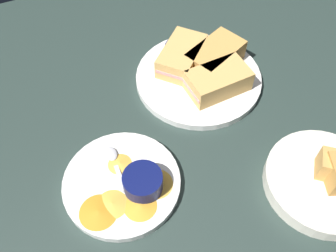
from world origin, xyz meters
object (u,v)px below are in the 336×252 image
(ramekin_dark_sauce, at_px, (182,53))
(plate_chips_companion, at_px, (122,183))
(ramekin_light_gravy, at_px, (143,182))
(sandwich_half_far, at_px, (215,56))
(spoon_by_dark_ramekin, at_px, (199,73))
(spoon_by_gravy_ramekin, at_px, (113,159))
(sandwich_half_near, at_px, (218,81))
(bread_basket_rear, at_px, (325,180))
(plate_sandwich_main, at_px, (198,78))
(sandwich_half_extra, at_px, (182,56))

(ramekin_dark_sauce, xyz_separation_m, plate_chips_companion, (0.23, 0.24, -0.03))
(ramekin_dark_sauce, bearing_deg, ramekin_light_gravy, 53.34)
(ramekin_light_gravy, bearing_deg, sandwich_half_far, -139.31)
(ramekin_dark_sauce, bearing_deg, plate_chips_companion, 46.14)
(spoon_by_dark_ramekin, bearing_deg, spoon_by_gravy_ramekin, 29.01)
(sandwich_half_near, distance_m, spoon_by_dark_ramekin, 0.06)
(sandwich_half_near, height_order, ramekin_dark_sauce, sandwich_half_near)
(bread_basket_rear, bearing_deg, spoon_by_gravy_ramekin, -30.05)
(plate_sandwich_main, relative_size, plate_chips_companion, 1.30)
(bread_basket_rear, bearing_deg, spoon_by_dark_ramekin, -74.92)
(ramekin_dark_sauce, bearing_deg, sandwich_half_extra, 63.88)
(plate_sandwich_main, relative_size, sandwich_half_near, 2.06)
(plate_sandwich_main, height_order, sandwich_half_extra, sandwich_half_extra)
(plate_chips_companion, bearing_deg, ramekin_dark_sauce, -133.86)
(ramekin_dark_sauce, height_order, ramekin_light_gravy, ramekin_dark_sauce)
(ramekin_light_gravy, bearing_deg, sandwich_half_extra, -127.10)
(plate_chips_companion, bearing_deg, sandwich_half_extra, -134.59)
(spoon_by_dark_ramekin, xyz_separation_m, ramekin_light_gravy, (0.21, 0.21, 0.02))
(plate_sandwich_main, distance_m, ramekin_light_gravy, 0.30)
(spoon_by_gravy_ramekin, bearing_deg, bread_basket_rear, 149.95)
(sandwich_half_far, bearing_deg, plate_chips_companion, 34.01)
(plate_sandwich_main, height_order, spoon_by_gravy_ramekin, spoon_by_gravy_ramekin)
(sandwich_half_near, height_order, plate_chips_companion, sandwich_half_near)
(spoon_by_gravy_ramekin, relative_size, bread_basket_rear, 0.47)
(sandwich_half_near, distance_m, plate_chips_companion, 0.30)
(sandwich_half_near, relative_size, sandwich_half_extra, 0.93)
(plate_chips_companion, relative_size, bread_basket_rear, 1.03)
(sandwich_half_extra, bearing_deg, spoon_by_dark_ramekin, 114.55)
(bread_basket_rear, bearing_deg, plate_sandwich_main, -74.50)
(ramekin_dark_sauce, height_order, plate_chips_companion, ramekin_dark_sauce)
(sandwich_half_near, bearing_deg, plate_sandwich_main, -68.60)
(plate_sandwich_main, bearing_deg, spoon_by_dark_ramekin, -114.01)
(spoon_by_dark_ramekin, xyz_separation_m, spoon_by_gravy_ramekin, (0.25, 0.14, 0.00))
(spoon_by_gravy_ramekin, bearing_deg, spoon_by_dark_ramekin, -150.99)
(sandwich_half_far, bearing_deg, bread_basket_rear, 96.76)
(ramekin_dark_sauce, distance_m, plate_chips_companion, 0.34)
(sandwich_half_far, height_order, ramekin_dark_sauce, sandwich_half_far)
(spoon_by_dark_ramekin, bearing_deg, bread_basket_rear, 105.08)
(sandwich_half_far, height_order, spoon_by_gravy_ramekin, sandwich_half_far)
(plate_chips_companion, distance_m, spoon_by_gravy_ramekin, 0.05)
(plate_sandwich_main, xyz_separation_m, bread_basket_rear, (-0.09, 0.33, 0.01))
(sandwich_half_extra, relative_size, spoon_by_dark_ramekin, 1.48)
(bread_basket_rear, bearing_deg, plate_chips_companion, -23.67)
(sandwich_half_near, xyz_separation_m, ramekin_light_gravy, (0.23, 0.16, -0.00))
(sandwich_half_near, relative_size, ramekin_light_gravy, 1.92)
(sandwich_half_near, xyz_separation_m, sandwich_half_extra, (0.04, -0.10, 0.00))
(plate_chips_companion, bearing_deg, bread_basket_rear, 156.33)
(plate_sandwich_main, distance_m, sandwich_half_extra, 0.06)
(sandwich_half_far, height_order, spoon_by_dark_ramekin, sandwich_half_far)
(sandwich_half_extra, distance_m, ramekin_light_gravy, 0.32)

